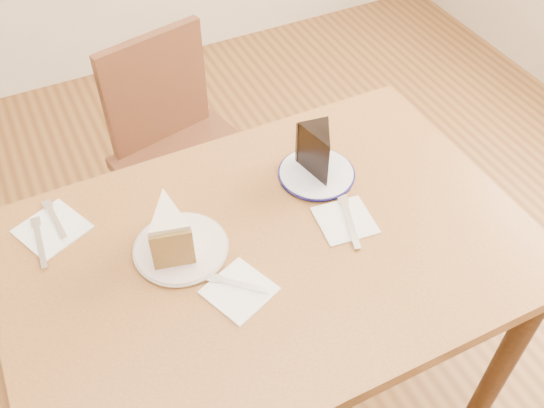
% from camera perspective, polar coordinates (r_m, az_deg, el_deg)
% --- Properties ---
extents(ground, '(4.00, 4.00, 0.00)m').
position_cam_1_polar(ground, '(2.02, -0.18, -17.58)').
color(ground, '#482A13').
rests_on(ground, ground).
extents(table, '(1.20, 0.80, 0.75)m').
position_cam_1_polar(table, '(1.47, -0.24, -6.43)').
color(table, brown).
rests_on(table, ground).
extents(chair_far, '(0.51, 0.51, 0.86)m').
position_cam_1_polar(chair_far, '(2.03, -8.19, 4.55)').
color(chair_far, '#371B10').
rests_on(chair_far, ground).
extents(plate_cream, '(0.21, 0.21, 0.01)m').
position_cam_1_polar(plate_cream, '(1.39, -8.56, -4.15)').
color(plate_cream, silver).
rests_on(plate_cream, table).
extents(plate_navy, '(0.19, 0.19, 0.01)m').
position_cam_1_polar(plate_navy, '(1.55, 4.20, 2.86)').
color(plate_navy, white).
rests_on(plate_navy, table).
extents(carrot_cake, '(0.11, 0.14, 0.10)m').
position_cam_1_polar(carrot_cake, '(1.36, -9.63, -2.18)').
color(carrot_cake, white).
rests_on(carrot_cake, plate_cream).
extents(chocolate_cake, '(0.09, 0.12, 0.12)m').
position_cam_1_polar(chocolate_cake, '(1.50, 4.54, 4.60)').
color(chocolate_cake, black).
rests_on(chocolate_cake, plate_navy).
extents(napkin_cream, '(0.17, 0.17, 0.00)m').
position_cam_1_polar(napkin_cream, '(1.31, -3.09, -8.14)').
color(napkin_cream, white).
rests_on(napkin_cream, table).
extents(napkin_navy, '(0.14, 0.14, 0.00)m').
position_cam_1_polar(napkin_navy, '(1.45, 6.88, -1.54)').
color(napkin_navy, white).
rests_on(napkin_navy, table).
extents(napkin_spare, '(0.18, 0.18, 0.00)m').
position_cam_1_polar(napkin_spare, '(1.51, -19.98, -2.23)').
color(napkin_spare, white).
rests_on(napkin_spare, table).
extents(fork_cream, '(0.11, 0.11, 0.00)m').
position_cam_1_polar(fork_cream, '(1.32, -3.12, -7.55)').
color(fork_cream, white).
rests_on(fork_cream, napkin_cream).
extents(knife_navy, '(0.07, 0.17, 0.00)m').
position_cam_1_polar(knife_navy, '(1.44, 7.32, -1.64)').
color(knife_navy, silver).
rests_on(knife_navy, napkin_navy).
extents(fork_spare, '(0.03, 0.14, 0.00)m').
position_cam_1_polar(fork_spare, '(1.52, -19.73, -1.36)').
color(fork_spare, white).
rests_on(fork_spare, napkin_spare).
extents(knife_spare, '(0.02, 0.16, 0.00)m').
position_cam_1_polar(knife_spare, '(1.49, -21.02, -3.40)').
color(knife_spare, silver).
rests_on(knife_spare, napkin_spare).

